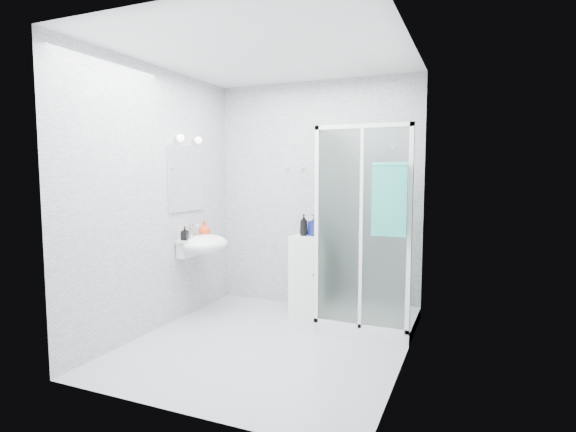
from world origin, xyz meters
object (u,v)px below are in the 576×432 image
at_px(shower_enclosure, 361,284).
at_px(soap_dispenser_orange, 204,229).
at_px(hand_towel, 389,198).
at_px(wall_basin, 203,244).
at_px(soap_dispenser_black, 185,233).
at_px(shampoo_bottle_a, 304,225).
at_px(storage_cabinet, 309,274).
at_px(shampoo_bottle_b, 315,225).

relative_size(shower_enclosure, soap_dispenser_orange, 11.89).
bearing_deg(shower_enclosure, hand_towel, -49.83).
xyz_separation_m(wall_basin, soap_dispenser_black, (-0.10, -0.19, 0.14)).
height_order(shower_enclosure, wall_basin, shower_enclosure).
relative_size(shower_enclosure, shampoo_bottle_a, 8.34).
height_order(soap_dispenser_orange, soap_dispenser_black, soap_dispenser_orange).
distance_m(shower_enclosure, soap_dispenser_orange, 1.81).
xyz_separation_m(wall_basin, storage_cabinet, (1.01, 0.57, -0.36)).
xyz_separation_m(storage_cabinet, shampoo_bottle_a, (-0.06, -0.03, 0.56)).
bearing_deg(hand_towel, wall_basin, 177.56).
bearing_deg(wall_basin, soap_dispenser_orange, 117.12).
bearing_deg(soap_dispenser_orange, wall_basin, -62.88).
bearing_deg(storage_cabinet, shampoo_bottle_a, -147.86).
distance_m(soap_dispenser_orange, soap_dispenser_black, 0.34).
distance_m(shower_enclosure, shampoo_bottle_b, 0.85).
xyz_separation_m(shampoo_bottle_b, soap_dispenser_orange, (-1.14, -0.44, -0.05)).
distance_m(wall_basin, soap_dispenser_black, 0.25).
relative_size(shower_enclosure, wall_basin, 3.57).
relative_size(storage_cabinet, hand_towel, 1.34).
relative_size(shower_enclosure, storage_cabinet, 2.29).
height_order(hand_towel, soap_dispenser_orange, hand_towel).
height_order(shampoo_bottle_b, soap_dispenser_black, shampoo_bottle_b).
bearing_deg(soap_dispenser_black, shampoo_bottle_b, 33.72).
height_order(wall_basin, storage_cabinet, wall_basin).
bearing_deg(shampoo_bottle_a, hand_towel, -31.03).
bearing_deg(storage_cabinet, shampoo_bottle_b, 15.33).
bearing_deg(storage_cabinet, wall_basin, -147.94).
bearing_deg(soap_dispenser_black, soap_dispenser_orange, 86.34).
distance_m(hand_towel, soap_dispenser_black, 2.13).
height_order(shower_enclosure, soap_dispenser_orange, shower_enclosure).
height_order(storage_cabinet, soap_dispenser_black, soap_dispenser_black).
bearing_deg(wall_basin, soap_dispenser_black, -117.00).
bearing_deg(soap_dispenser_orange, shampoo_bottle_b, 21.02).
distance_m(shower_enclosure, hand_towel, 1.04).
height_order(shower_enclosure, shampoo_bottle_b, shower_enclosure).
bearing_deg(wall_basin, storage_cabinet, 29.52).
distance_m(wall_basin, hand_towel, 2.07).
xyz_separation_m(hand_towel, soap_dispenser_orange, (-2.07, 0.23, -0.40)).
relative_size(wall_basin, soap_dispenser_orange, 3.33).
bearing_deg(shampoo_bottle_a, wall_basin, -150.49).
height_order(shampoo_bottle_a, shampoo_bottle_b, shampoo_bottle_a).
xyz_separation_m(shower_enclosure, storage_cabinet, (-0.64, 0.26, -0.01)).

